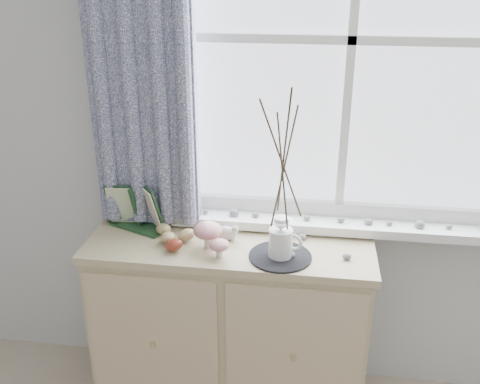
{
  "coord_description": "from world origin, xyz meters",
  "views": [
    {
      "loc": [
        0.17,
        -0.19,
        1.93
      ],
      "look_at": [
        -0.1,
        1.7,
        1.1
      ],
      "focal_mm": 40.0,
      "sensor_mm": 36.0,
      "label": 1
    }
  ],
  "objects": [
    {
      "name": "sideboard",
      "position": [
        -0.15,
        1.75,
        0.43
      ],
      "size": [
        1.2,
        0.45,
        0.85
      ],
      "color": "tan",
      "rests_on": "ground"
    },
    {
      "name": "wooden_eggs",
      "position": [
        -0.38,
        1.71,
        0.88
      ],
      "size": [
        0.17,
        0.18,
        0.08
      ],
      "color": "tan",
      "rests_on": "sideboard"
    },
    {
      "name": "sideboard_pebbles",
      "position": [
        0.2,
        1.71,
        0.86
      ],
      "size": [
        0.26,
        0.19,
        0.02
      ],
      "color": "gray",
      "rests_on": "sideboard"
    },
    {
      "name": "crocheted_doily",
      "position": [
        0.07,
        1.65,
        0.85
      ],
      "size": [
        0.25,
        0.25,
        0.01
      ],
      "primitive_type": "cylinder",
      "color": "black",
      "rests_on": "sideboard"
    },
    {
      "name": "room_shell",
      "position": [
        0.01,
        0.13,
        1.66
      ],
      "size": [
        4.04,
        4.04,
        2.62
      ],
      "color": "silver",
      "rests_on": "ground"
    },
    {
      "name": "songbird_figurine",
      "position": [
        -0.17,
        1.77,
        0.88
      ],
      "size": [
        0.13,
        0.07,
        0.07
      ],
      "primitive_type": null,
      "rotation": [
        0.0,
        0.0,
        -0.08
      ],
      "color": "beige",
      "rests_on": "sideboard"
    },
    {
      "name": "botanical_book",
      "position": [
        -0.57,
        1.79,
        0.95
      ],
      "size": [
        0.32,
        0.23,
        0.21
      ],
      "primitive_type": null,
      "rotation": [
        0.0,
        0.0,
        -0.39
      ],
      "color": "#1D3C21",
      "rests_on": "sideboard"
    },
    {
      "name": "toadstool_cluster",
      "position": [
        -0.22,
        1.68,
        0.92
      ],
      "size": [
        0.16,
        0.17,
        0.11
      ],
      "color": "silver",
      "rests_on": "sideboard"
    },
    {
      "name": "twig_pitcher",
      "position": [
        0.07,
        1.65,
        1.26
      ],
      "size": [
        0.33,
        0.33,
        0.71
      ],
      "rotation": [
        0.0,
        0.0,
        -0.38
      ],
      "color": "white",
      "rests_on": "crocheted_doily"
    }
  ]
}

